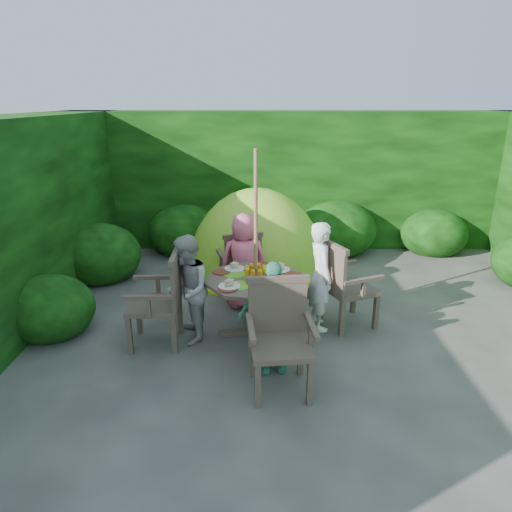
{
  "coord_description": "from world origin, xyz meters",
  "views": [
    {
      "loc": [
        -0.83,
        -4.75,
        2.69
      ],
      "look_at": [
        -0.87,
        0.61,
        0.85
      ],
      "focal_mm": 32.0,
      "sensor_mm": 36.0,
      "label": 1
    }
  ],
  "objects_px": {
    "patio_table": "(256,287)",
    "garden_chair_front": "(280,334)",
    "child_back": "(244,261)",
    "child_front": "(272,317)",
    "garden_chair_left": "(162,298)",
    "parasol_pole": "(256,247)",
    "child_right": "(321,276)",
    "garden_chair_back": "(241,264)",
    "garden_chair_right": "(343,283)",
    "dome_tent": "(257,271)",
    "child_left": "(187,290)"
  },
  "relations": [
    {
      "from": "parasol_pole",
      "to": "child_right",
      "type": "height_order",
      "value": "parasol_pole"
    },
    {
      "from": "garden_chair_front",
      "to": "child_right",
      "type": "distance_m",
      "value": 1.35
    },
    {
      "from": "garden_chair_right",
      "to": "garden_chair_front",
      "type": "height_order",
      "value": "garden_chair_right"
    },
    {
      "from": "patio_table",
      "to": "dome_tent",
      "type": "distance_m",
      "value": 2.2
    },
    {
      "from": "garden_chair_back",
      "to": "dome_tent",
      "type": "height_order",
      "value": "dome_tent"
    },
    {
      "from": "parasol_pole",
      "to": "garden_chair_back",
      "type": "xyz_separation_m",
      "value": [
        -0.22,
        1.07,
        -0.6
      ]
    },
    {
      "from": "parasol_pole",
      "to": "child_back",
      "type": "xyz_separation_m",
      "value": [
        -0.17,
        0.78,
        -0.45
      ]
    },
    {
      "from": "garden_chair_right",
      "to": "garden_chair_front",
      "type": "distance_m",
      "value": 1.52
    },
    {
      "from": "child_front",
      "to": "garden_chair_front",
      "type": "bearing_deg",
      "value": -85.36
    },
    {
      "from": "child_right",
      "to": "patio_table",
      "type": "bearing_deg",
      "value": 92.36
    },
    {
      "from": "patio_table",
      "to": "child_back",
      "type": "relative_size",
      "value": 1.12
    },
    {
      "from": "child_back",
      "to": "child_front",
      "type": "xyz_separation_m",
      "value": [
        0.33,
        -1.57,
        -0.05
      ]
    },
    {
      "from": "child_right",
      "to": "dome_tent",
      "type": "xyz_separation_m",
      "value": [
        -0.78,
        1.96,
        -0.67
      ]
    },
    {
      "from": "patio_table",
      "to": "child_right",
      "type": "bearing_deg",
      "value": 11.9
    },
    {
      "from": "garden_chair_right",
      "to": "garden_chair_front",
      "type": "xyz_separation_m",
      "value": [
        -0.83,
        -1.27,
        -0.01
      ]
    },
    {
      "from": "garden_chair_back",
      "to": "patio_table",
      "type": "bearing_deg",
      "value": 85.26
    },
    {
      "from": "garden_chair_right",
      "to": "child_front",
      "type": "height_order",
      "value": "child_front"
    },
    {
      "from": "garden_chair_back",
      "to": "child_right",
      "type": "bearing_deg",
      "value": 121.29
    },
    {
      "from": "patio_table",
      "to": "garden_chair_front",
      "type": "bearing_deg",
      "value": -77.71
    },
    {
      "from": "garden_chair_back",
      "to": "child_front",
      "type": "xyz_separation_m",
      "value": [
        0.39,
        -1.86,
        0.09
      ]
    },
    {
      "from": "child_left",
      "to": "dome_tent",
      "type": "bearing_deg",
      "value": 148.98
    },
    {
      "from": "garden_chair_front",
      "to": "child_front",
      "type": "bearing_deg",
      "value": 98.43
    },
    {
      "from": "garden_chair_right",
      "to": "garden_chair_left",
      "type": "xyz_separation_m",
      "value": [
        -2.13,
        -0.45,
        0.0
      ]
    },
    {
      "from": "child_back",
      "to": "child_front",
      "type": "relative_size",
      "value": 1.08
    },
    {
      "from": "garden_chair_front",
      "to": "child_left",
      "type": "relative_size",
      "value": 0.82
    },
    {
      "from": "garden_chair_back",
      "to": "child_left",
      "type": "height_order",
      "value": "child_left"
    },
    {
      "from": "garden_chair_right",
      "to": "garden_chair_left",
      "type": "height_order",
      "value": "garden_chair_left"
    },
    {
      "from": "patio_table",
      "to": "garden_chair_front",
      "type": "distance_m",
      "value": 1.09
    },
    {
      "from": "child_left",
      "to": "patio_table",
      "type": "bearing_deg",
      "value": 89.94
    },
    {
      "from": "garden_chair_front",
      "to": "child_back",
      "type": "height_order",
      "value": "child_back"
    },
    {
      "from": "garden_chair_right",
      "to": "child_left",
      "type": "height_order",
      "value": "child_left"
    },
    {
      "from": "garden_chair_front",
      "to": "patio_table",
      "type": "bearing_deg",
      "value": 96.71
    },
    {
      "from": "child_back",
      "to": "dome_tent",
      "type": "relative_size",
      "value": 0.47
    },
    {
      "from": "child_front",
      "to": "dome_tent",
      "type": "distance_m",
      "value": 2.97
    },
    {
      "from": "garden_chair_left",
      "to": "garden_chair_back",
      "type": "bearing_deg",
      "value": 145.45
    },
    {
      "from": "child_left",
      "to": "child_back",
      "type": "xyz_separation_m",
      "value": [
        0.62,
        0.95,
        0.01
      ]
    },
    {
      "from": "garden_chair_left",
      "to": "child_back",
      "type": "relative_size",
      "value": 0.82
    },
    {
      "from": "child_right",
      "to": "child_front",
      "type": "distance_m",
      "value": 1.13
    },
    {
      "from": "garden_chair_front",
      "to": "child_left",
      "type": "height_order",
      "value": "child_left"
    },
    {
      "from": "patio_table",
      "to": "child_right",
      "type": "distance_m",
      "value": 0.8
    },
    {
      "from": "garden_chair_right",
      "to": "child_right",
      "type": "bearing_deg",
      "value": 76.13
    },
    {
      "from": "garden_chair_left",
      "to": "garden_chair_back",
      "type": "height_order",
      "value": "garden_chair_left"
    },
    {
      "from": "parasol_pole",
      "to": "garden_chair_left",
      "type": "relative_size",
      "value": 2.07
    },
    {
      "from": "garden_chair_left",
      "to": "child_right",
      "type": "xyz_separation_m",
      "value": [
        1.84,
        0.41,
        0.11
      ]
    },
    {
      "from": "garden_chair_back",
      "to": "child_left",
      "type": "xyz_separation_m",
      "value": [
        -0.56,
        -1.24,
        0.13
      ]
    },
    {
      "from": "garden_chair_back",
      "to": "child_right",
      "type": "height_order",
      "value": "child_right"
    },
    {
      "from": "child_right",
      "to": "garden_chair_back",
      "type": "bearing_deg",
      "value": 38.32
    },
    {
      "from": "garden_chair_right",
      "to": "garden_chair_front",
      "type": "relative_size",
      "value": 1.01
    },
    {
      "from": "dome_tent",
      "to": "child_left",
      "type": "bearing_deg",
      "value": -112.53
    },
    {
      "from": "parasol_pole",
      "to": "child_front",
      "type": "bearing_deg",
      "value": -78.03
    }
  ]
}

